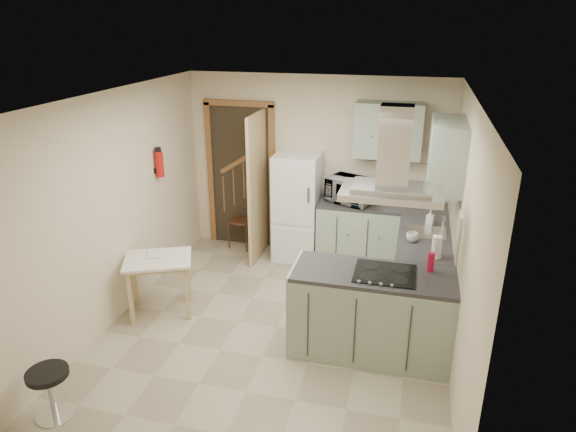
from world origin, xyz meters
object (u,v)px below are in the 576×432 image
(stool, at_px, (51,394))
(drop_leaf_table, at_px, (160,285))
(fridge, at_px, (297,207))
(microwave, at_px, (351,190))
(bentwood_chair, at_px, (243,220))
(peninsula, at_px, (372,313))
(extractor_hood, at_px, (391,193))

(stool, bearing_deg, drop_leaf_table, 86.16)
(fridge, height_order, microwave, fridge)
(drop_leaf_table, bearing_deg, bentwood_chair, 56.97)
(fridge, height_order, peninsula, fridge)
(fridge, xyz_separation_m, extractor_hood, (1.32, -1.98, 0.97))
(fridge, xyz_separation_m, drop_leaf_table, (-1.17, -1.81, -0.41))
(extractor_hood, bearing_deg, stool, -148.98)
(extractor_hood, relative_size, stool, 1.94)
(fridge, height_order, bentwood_chair, fridge)
(drop_leaf_table, bearing_deg, microwave, 19.33)
(bentwood_chair, relative_size, microwave, 1.43)
(peninsula, distance_m, drop_leaf_table, 2.41)
(drop_leaf_table, distance_m, bentwood_chair, 1.98)
(peninsula, height_order, bentwood_chair, peninsula)
(extractor_hood, distance_m, stool, 3.40)
(drop_leaf_table, bearing_deg, stool, -117.56)
(peninsula, bearing_deg, fridge, 121.74)
(stool, bearing_deg, microwave, 60.18)
(bentwood_chair, bearing_deg, extractor_hood, -31.45)
(peninsula, xyz_separation_m, bentwood_chair, (-2.08, 2.12, -0.03))
(microwave, bearing_deg, drop_leaf_table, -114.39)
(bentwood_chair, height_order, microwave, microwave)
(microwave, bearing_deg, peninsula, -53.11)
(peninsula, relative_size, extractor_hood, 1.72)
(bentwood_chair, bearing_deg, microwave, 6.52)
(peninsula, relative_size, stool, 3.34)
(peninsula, relative_size, bentwood_chair, 1.83)
(drop_leaf_table, height_order, stool, drop_leaf_table)
(extractor_hood, xyz_separation_m, drop_leaf_table, (-2.50, 0.17, -1.38))
(extractor_hood, xyz_separation_m, microwave, (-0.60, 1.95, -0.66))
(peninsula, bearing_deg, microwave, 104.32)
(bentwood_chair, height_order, stool, bentwood_chair)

